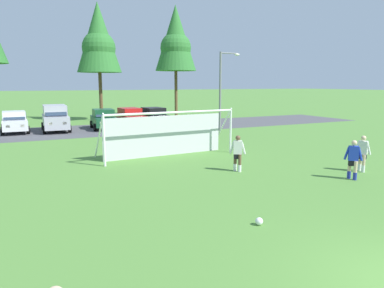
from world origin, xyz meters
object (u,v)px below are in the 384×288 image
parked_car_slot_far_left (15,122)px  parked_car_slot_center (130,117)px  player_defender_far (353,160)px  player_midfield_center (362,154)px  soccer_ball (259,221)px  parked_car_slot_center_left (104,119)px  soccer_goal (167,133)px  parked_car_slot_center_right (154,117)px  street_lamp (222,90)px  parked_car_slot_left (55,118)px  player_striker_near (238,153)px

parked_car_slot_far_left → parked_car_slot_center: 9.53m
player_defender_far → player_midfield_center: bearing=26.7°
soccer_ball → parked_car_slot_center_left: parked_car_slot_center_left is taller
player_defender_far → parked_car_slot_far_left: parked_car_slot_far_left is taller
soccer_ball → player_defender_far: 6.87m
soccer_goal → parked_car_slot_center_right: (4.22, 13.53, -0.42)m
parked_car_slot_center → parked_car_slot_far_left: bearing=178.6°
parked_car_slot_far_left → street_lamp: 17.09m
street_lamp → parked_car_slot_center_left: bearing=148.6°
parked_car_slot_far_left → parked_car_slot_center_right: bearing=-3.4°
parked_car_slot_left → parked_car_slot_center_left: (3.94, -0.27, -0.24)m
parked_car_slot_far_left → player_striker_near: bearing=-64.5°
soccer_ball → soccer_goal: soccer_goal is taller
soccer_ball → parked_car_slot_far_left: parked_car_slot_far_left is taller
parked_car_slot_center → street_lamp: bearing=-42.9°
parked_car_slot_center → street_lamp: (6.26, -5.82, 2.51)m
player_midfield_center → parked_car_slot_center: bearing=102.0°
player_defender_far → parked_car_slot_center_right: bearing=92.3°
player_defender_far → soccer_goal: bearing=122.8°
player_striker_near → parked_car_slot_center_left: bearing=96.3°
player_striker_near → street_lamp: 14.70m
player_midfield_center → parked_car_slot_center: 21.58m
parked_car_slot_far_left → street_lamp: size_ratio=0.65×
soccer_goal → parked_car_slot_left: bearing=107.6°
parked_car_slot_far_left → parked_car_slot_center_right: same height
parked_car_slot_center_right → player_defender_far: bearing=-87.7°
parked_car_slot_left → street_lamp: 14.10m
parked_car_slot_left → street_lamp: street_lamp is taller
parked_car_slot_left → player_defender_far: bearing=-66.4°
parked_car_slot_center_left → parked_car_slot_center_right: size_ratio=1.00×
street_lamp → parked_car_slot_center: bearing=137.1°
parked_car_slot_center → parked_car_slot_center_right: bearing=-12.4°
parked_car_slot_far_left → parked_car_slot_center: same height
soccer_ball → soccer_goal: (1.35, 10.17, 1.18)m
soccer_ball → parked_car_slot_center_right: parked_car_slot_center_right is taller
soccer_ball → player_defender_far: player_defender_far is taller
parked_car_slot_center → street_lamp: street_lamp is taller
player_striker_near → parked_car_slot_center_right: parked_car_slot_center_right is taller
soccer_goal → player_midfield_center: size_ratio=4.58×
player_striker_near → player_midfield_center: bearing=-26.5°
player_striker_near → street_lamp: size_ratio=0.25×
parked_car_slot_left → parked_car_slot_center_right: size_ratio=1.08×
parked_car_slot_far_left → street_lamp: (15.79, -6.05, 2.51)m
soccer_goal → parked_car_slot_center: soccer_goal is taller
parked_car_slot_far_left → parked_car_slot_center_right: (11.67, -0.70, 0.00)m
player_defender_far → parked_car_slot_left: size_ratio=0.35×
player_midfield_center → player_defender_far: same height
street_lamp → player_defender_far: bearing=-101.5°
parked_car_slot_left → street_lamp: size_ratio=0.72×
player_midfield_center → parked_car_slot_center_left: size_ratio=0.38×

